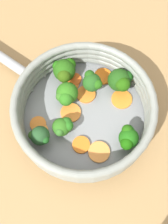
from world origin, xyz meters
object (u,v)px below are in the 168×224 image
carrot_slice_1 (71,113)px  carrot_slice_2 (86,94)px  broccoli_floret_2 (128,137)px  broccoli_floret_5 (121,81)px  carrot_slice_4 (71,84)px  carrot_slice_6 (103,76)px  broccoli_floret_0 (66,94)px  broccoli_floret_4 (40,136)px  carrot_slice_9 (38,124)px  broccoli_floret_6 (63,127)px  broccoli_floret_3 (64,70)px  carrot_slice_7 (75,79)px  carrot_slice_0 (81,145)px  broccoli_floret_1 (92,82)px  carrot_slice_8 (122,99)px  carrot_slice_3 (99,152)px  carrot_slice_5 (41,130)px  skillet (84,116)px

carrot_slice_1 → carrot_slice_2: size_ratio=1.04×
broccoli_floret_2 → broccoli_floret_5: broccoli_floret_5 is taller
carrot_slice_4 → carrot_slice_6: size_ratio=0.93×
broccoli_floret_0 → broccoli_floret_4: size_ratio=1.00×
carrot_slice_9 → carrot_slice_6: bearing=9.8°
broccoli_floret_6 → broccoli_floret_3: bearing=60.6°
carrot_slice_7 → broccoli_floret_3: bearing=132.5°
carrot_slice_2 → broccoli_floret_3: (-0.02, 0.06, 0.03)m
carrot_slice_0 → carrot_slice_7: (0.06, 0.14, -0.00)m
broccoli_floret_3 → carrot_slice_9: bearing=-145.0°
broccoli_floret_1 → broccoli_floret_5: broccoli_floret_5 is taller
carrot_slice_2 → carrot_slice_6: (0.05, 0.02, -0.00)m
carrot_slice_7 → broccoli_floret_3: size_ratio=0.55×
carrot_slice_8 → broccoli_floret_4: 0.19m
carrot_slice_3 → carrot_slice_6: size_ratio=1.08×
carrot_slice_6 → broccoli_floret_5: 0.05m
carrot_slice_9 → broccoli_floret_0: bearing=13.8°
carrot_slice_8 → carrot_slice_3: bearing=-143.5°
carrot_slice_0 → carrot_slice_9: bearing=124.1°
carrot_slice_3 → broccoli_floret_3: broccoli_floret_3 is taller
carrot_slice_1 → carrot_slice_3: 0.10m
broccoli_floret_6 → carrot_slice_0: bearing=-70.1°
carrot_slice_9 → broccoli_floret_6: broccoli_floret_6 is taller
carrot_slice_8 → carrot_slice_9: 0.18m
carrot_slice_3 → broccoli_floret_3: bearing=83.1°
carrot_slice_7 → carrot_slice_0: bearing=-113.8°
carrot_slice_6 → broccoli_floret_1: size_ratio=0.78×
carrot_slice_0 → carrot_slice_9: size_ratio=1.06×
carrot_slice_4 → broccoli_floret_2: (0.03, -0.17, 0.03)m
broccoli_floret_3 → broccoli_floret_4: 0.15m
carrot_slice_0 → carrot_slice_2: 0.11m
carrot_slice_2 → carrot_slice_3: same height
carrot_slice_6 → broccoli_floret_4: 0.20m
broccoli_floret_3 → broccoli_floret_6: broccoli_floret_3 is taller
carrot_slice_2 → carrot_slice_5: 0.12m
carrot_slice_9 → broccoli_floret_0: size_ratio=0.66×
carrot_slice_3 → broccoli_floret_5: (0.11, 0.10, 0.03)m
carrot_slice_2 → broccoli_floret_5: bearing=-16.3°
carrot_slice_7 → broccoli_floret_3: (-0.01, 0.02, 0.03)m
skillet → carrot_slice_2: bearing=55.3°
carrot_slice_9 → broccoli_floret_4: size_ratio=0.66×
carrot_slice_8 → carrot_slice_9: same height
carrot_slice_0 → carrot_slice_4: size_ratio=0.96×
skillet → carrot_slice_6: 0.10m
carrot_slice_4 → carrot_slice_6: (0.07, -0.02, 0.00)m
broccoli_floret_5 → broccoli_floret_6: broccoli_floret_5 is taller
carrot_slice_1 → carrot_slice_7: 0.08m
broccoli_floret_0 → broccoli_floret_3: broccoli_floret_3 is taller
carrot_slice_2 → broccoli_floret_1: bearing=17.7°
broccoli_floret_3 → broccoli_floret_1: bearing=-56.5°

